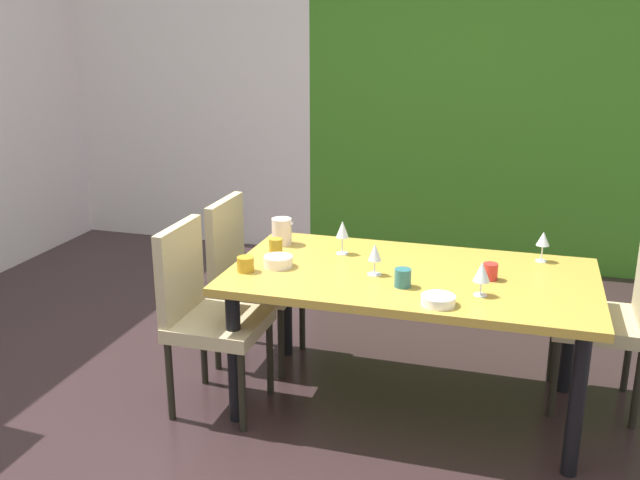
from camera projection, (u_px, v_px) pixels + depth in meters
name	position (u px, v px, depth m)	size (l,w,h in m)	color
ground_plane	(229.00, 436.00, 3.42)	(5.45, 5.88, 0.02)	#2D1E1F
back_panel_interior	(186.00, 90.00, 6.10)	(2.26, 0.10, 2.64)	silver
garden_window_panel	(514.00, 100.00, 5.36)	(3.19, 0.10, 2.64)	#3B781F
dining_table	(411.00, 288.00, 3.49)	(1.76, 0.96, 0.72)	#B89137
chair_left_far	(247.00, 272.00, 4.04)	(0.45, 0.44, 0.94)	tan
chair_left_near	(204.00, 308.00, 3.53)	(0.45, 0.44, 0.95)	tan
chair_right_far	(615.00, 312.00, 3.52)	(0.44, 0.44, 0.91)	tan
wine_glass_west	(375.00, 253.00, 3.41)	(0.07, 0.07, 0.16)	silver
wine_glass_center	(543.00, 240.00, 3.59)	(0.07, 0.07, 0.16)	silver
wine_glass_near_shelf	(482.00, 272.00, 3.15)	(0.08, 0.08, 0.16)	silver
wine_glass_right	(342.00, 230.00, 3.71)	(0.07, 0.07, 0.18)	silver
serving_bowl_rear	(438.00, 300.00, 3.07)	(0.15, 0.15, 0.04)	white
serving_bowl_front	(278.00, 261.00, 3.54)	(0.15, 0.15, 0.05)	silver
cup_north	(490.00, 271.00, 3.36)	(0.07, 0.07, 0.08)	red
cup_east	(403.00, 278.00, 3.27)	(0.08, 0.08, 0.09)	#2B6568
cup_left	(246.00, 264.00, 3.47)	(0.08, 0.08, 0.07)	#B2841F
cup_corner	(276.00, 248.00, 3.69)	(0.07, 0.07, 0.10)	#A6821F
pitcher_south	(282.00, 231.00, 3.89)	(0.12, 0.11, 0.15)	beige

